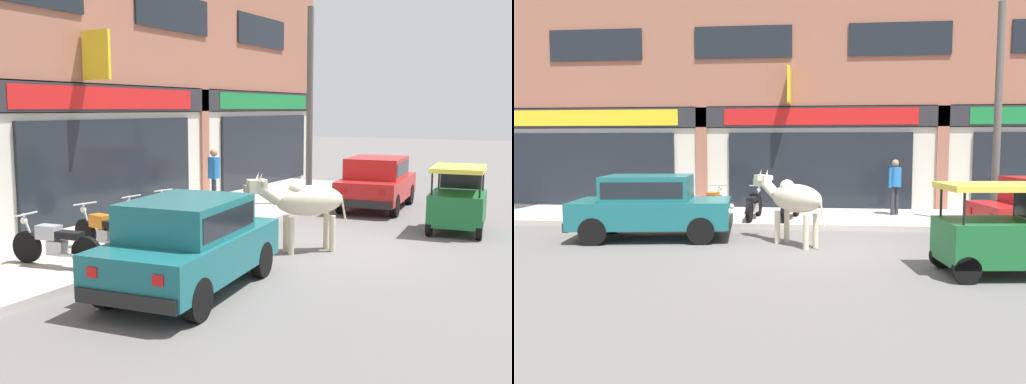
# 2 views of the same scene
# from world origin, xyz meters

# --- Properties ---
(ground_plane) EXTENTS (90.00, 90.00, 0.00)m
(ground_plane) POSITION_xyz_m (0.00, 0.00, 0.00)
(ground_plane) COLOR #605E5B
(sidewalk) EXTENTS (19.00, 3.57, 0.14)m
(sidewalk) POSITION_xyz_m (0.00, 3.98, 0.07)
(sidewalk) COLOR #B7AFA3
(sidewalk) RESTS_ON ground
(shop_building) EXTENTS (23.00, 1.40, 9.03)m
(shop_building) POSITION_xyz_m (-0.00, 6.02, 4.29)
(shop_building) COLOR #9E604C
(shop_building) RESTS_ON ground
(cow) EXTENTS (1.73, 1.62, 1.61)m
(cow) POSITION_xyz_m (-0.54, 0.28, 1.01)
(cow) COLOR beige
(cow) RESTS_ON ground
(car_0) EXTENTS (3.76, 2.08, 1.46)m
(car_0) POSITION_xyz_m (-3.80, 0.67, 0.81)
(car_0) COLOR black
(car_0) RESTS_ON ground
(car_1) EXTENTS (3.74, 2.00, 1.46)m
(car_1) POSITION_xyz_m (5.11, 0.75, 0.81)
(car_1) COLOR black
(car_1) RESTS_ON ground
(auto_rickshaw) EXTENTS (2.06, 1.35, 1.52)m
(auto_rickshaw) POSITION_xyz_m (2.95, -1.91, 0.66)
(auto_rickshaw) COLOR black
(auto_rickshaw) RESTS_ON ground
(motorcycle_0) EXTENTS (0.55, 1.80, 0.88)m
(motorcycle_0) POSITION_xyz_m (-4.12, 3.25, 0.52)
(motorcycle_0) COLOR black
(motorcycle_0) RESTS_ON sidewalk
(motorcycle_1) EXTENTS (0.58, 1.80, 0.88)m
(motorcycle_1) POSITION_xyz_m (-2.97, 3.23, 0.52)
(motorcycle_1) COLOR black
(motorcycle_1) RESTS_ON sidewalk
(motorcycle_2) EXTENTS (0.52, 1.81, 0.88)m
(motorcycle_2) POSITION_xyz_m (-1.75, 3.11, 0.52)
(motorcycle_2) COLOR black
(motorcycle_2) RESTS_ON sidewalk
(motorcycle_3) EXTENTS (0.63, 1.80, 0.88)m
(motorcycle_3) POSITION_xyz_m (-0.75, 3.14, 0.52)
(motorcycle_3) COLOR black
(motorcycle_3) RESTS_ON sidewalk
(pedestrian) EXTENTS (0.40, 0.36, 1.60)m
(pedestrian) POSITION_xyz_m (2.18, 4.28, 1.12)
(pedestrian) COLOR #2D2D33
(pedestrian) RESTS_ON sidewalk
(utility_pole) EXTENTS (0.18, 0.18, 5.44)m
(utility_pole) POSITION_xyz_m (4.35, 2.50, 2.86)
(utility_pole) COLOR #595651
(utility_pole) RESTS_ON sidewalk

